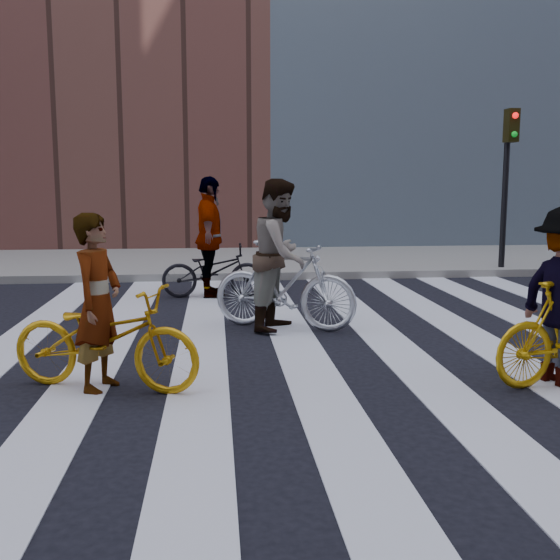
{
  "coord_description": "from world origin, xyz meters",
  "views": [
    {
      "loc": [
        -1.48,
        -7.51,
        1.88
      ],
      "look_at": [
        -0.71,
        0.3,
        0.71
      ],
      "focal_mm": 42.0,
      "sensor_mm": 36.0,
      "label": 1
    }
  ],
  "objects": [
    {
      "name": "rider_mid",
      "position": [
        -0.66,
        0.75,
        0.96
      ],
      "size": [
        1.06,
        1.16,
        1.93
      ],
      "primitive_type": "imported",
      "rotation": [
        0.0,
        0.0,
        1.14
      ],
      "color": "slate",
      "rests_on": "ground"
    },
    {
      "name": "bike_silver_mid",
      "position": [
        -0.61,
        0.75,
        0.57
      ],
      "size": [
        1.96,
        1.29,
        1.15
      ],
      "primitive_type": "imported",
      "rotation": [
        0.0,
        0.0,
        1.14
      ],
      "color": "silver",
      "rests_on": "ground"
    },
    {
      "name": "sidewalk_far",
      "position": [
        0.0,
        7.5,
        0.07
      ],
      "size": [
        100.0,
        5.0,
        0.15
      ],
      "primitive_type": "cube",
      "color": "gray",
      "rests_on": "ground"
    },
    {
      "name": "zebra_crosswalk",
      "position": [
        0.0,
        0.0,
        0.01
      ],
      "size": [
        8.25,
        10.0,
        0.01
      ],
      "color": "silver",
      "rests_on": "ground"
    },
    {
      "name": "rider_rear",
      "position": [
        -1.57,
        3.22,
        0.99
      ],
      "size": [
        0.49,
        1.17,
        1.98
      ],
      "primitive_type": "imported",
      "rotation": [
        0.0,
        0.0,
        1.56
      ],
      "color": "slate",
      "rests_on": "ground"
    },
    {
      "name": "traffic_signal",
      "position": [
        4.4,
        5.32,
        2.28
      ],
      "size": [
        0.22,
        0.42,
        3.33
      ],
      "color": "black",
      "rests_on": "ground"
    },
    {
      "name": "bike_yellow_left",
      "position": [
        -2.49,
        -1.58,
        0.48
      ],
      "size": [
        1.93,
        1.19,
        0.96
      ],
      "primitive_type": "imported",
      "rotation": [
        0.0,
        0.0,
        1.24
      ],
      "color": "#CF8E0B",
      "rests_on": "ground"
    },
    {
      "name": "bike_dark_rear",
      "position": [
        -1.52,
        3.22,
        0.44
      ],
      "size": [
        1.69,
        0.6,
        0.88
      ],
      "primitive_type": "imported",
      "rotation": [
        0.0,
        0.0,
        1.56
      ],
      "color": "black",
      "rests_on": "ground"
    },
    {
      "name": "rider_left",
      "position": [
        -2.54,
        -1.58,
        0.81
      ],
      "size": [
        0.56,
        0.68,
        1.61
      ],
      "primitive_type": "imported",
      "rotation": [
        0.0,
        0.0,
        1.24
      ],
      "color": "slate",
      "rests_on": "ground"
    },
    {
      "name": "ground",
      "position": [
        0.0,
        0.0,
        0.0
      ],
      "size": [
        100.0,
        100.0,
        0.0
      ],
      "primitive_type": "plane",
      "color": "black",
      "rests_on": "ground"
    }
  ]
}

